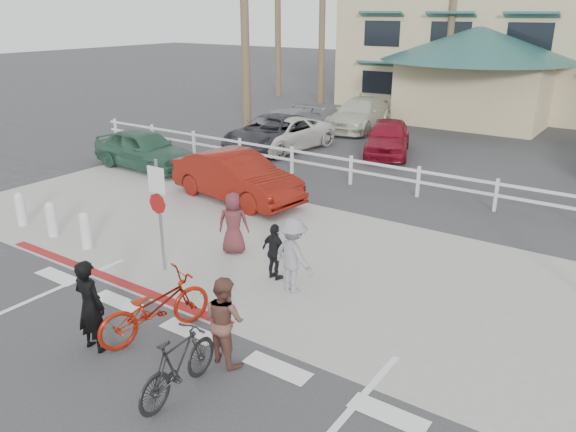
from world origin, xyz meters
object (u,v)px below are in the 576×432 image
Objects in this scene: bike_black at (178,364)px; car_white_sedan at (237,177)px; bike_red at (155,307)px; car_red_compact at (144,149)px; sign_post at (160,210)px.

bike_black is 0.39× the size of car_white_sedan.
bike_red is 11.83m from car_red_compact.
sign_post is 0.67× the size of car_red_compact.
bike_red is at bearing -143.42° from car_white_sedan.
car_red_compact reaches higher than bike_red.
sign_post is 5.25m from car_white_sedan.
car_red_compact is at bearing 140.43° from sign_post.
sign_post reaches higher than bike_black.
sign_post is at bearing -151.20° from car_white_sedan.
car_white_sedan is at bearing 110.70° from sign_post.
bike_red is 0.51× the size of car_red_compact.
bike_black is at bearing -137.98° from car_white_sedan.
sign_post reaches higher than car_red_compact.
bike_red reaches higher than bike_black.
bike_black is at bearing -127.69° from car_red_compact.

